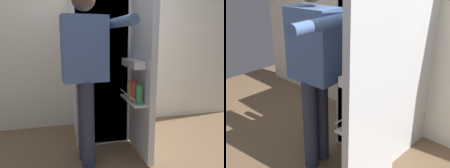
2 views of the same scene
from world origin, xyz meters
TOP-DOWN VIEW (x-y plane):
  - ground_plane at (0.00, 0.00)m, footprint 5.29×5.29m
  - kitchen_wall at (0.00, 0.95)m, footprint 4.40×0.10m
  - refrigerator at (0.03, 0.52)m, footprint 0.64×1.23m
  - person at (-0.21, -0.07)m, footprint 0.54×0.66m

SIDE VIEW (x-z plane):
  - ground_plane at x=0.00m, z-range 0.00..0.00m
  - refrigerator at x=0.03m, z-range 0.00..1.67m
  - person at x=-0.21m, z-range 0.14..1.72m
  - kitchen_wall at x=0.00m, z-range 0.00..2.58m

